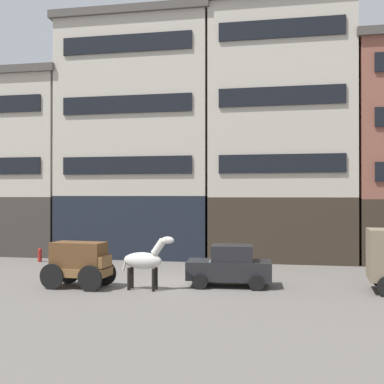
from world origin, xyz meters
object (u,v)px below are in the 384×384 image
(draft_horse, at_px, (145,260))
(fire_hydrant_curbside, at_px, (40,255))
(cargo_wagon, at_px, (80,261))
(sedan_dark, at_px, (230,266))

(draft_horse, bearing_deg, fire_hydrant_curbside, 141.21)
(draft_horse, bearing_deg, cargo_wagon, 179.93)
(cargo_wagon, xyz_separation_m, sedan_dark, (6.43, 1.47, -0.23))
(draft_horse, distance_m, fire_hydrant_curbside, 11.07)
(cargo_wagon, distance_m, draft_horse, 2.95)
(sedan_dark, xyz_separation_m, fire_hydrant_curbside, (-12.09, 5.45, -0.49))
(cargo_wagon, distance_m, fire_hydrant_curbside, 8.96)
(sedan_dark, height_order, fire_hydrant_curbside, sedan_dark)
(sedan_dark, bearing_deg, draft_horse, -157.10)
(cargo_wagon, height_order, sedan_dark, cargo_wagon)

